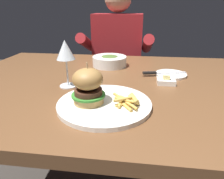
{
  "coord_description": "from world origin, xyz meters",
  "views": [
    {
      "loc": [
        0.08,
        -0.78,
        1.03
      ],
      "look_at": [
        0.0,
        -0.2,
        0.78
      ],
      "focal_mm": 32.0,
      "sensor_mm": 36.0,
      "label": 1
    }
  ],
  "objects_px": {
    "wine_glass": "(65,52)",
    "soup_bowl": "(110,61)",
    "burger_sandwich": "(88,86)",
    "bread_plate": "(171,74)",
    "table_knife": "(160,73)",
    "butter_dish": "(166,81)",
    "main_plate": "(104,104)",
    "diner_person": "(117,69)"
  },
  "relations": [
    {
      "from": "burger_sandwich",
      "to": "soup_bowl",
      "type": "height_order",
      "value": "burger_sandwich"
    },
    {
      "from": "main_plate",
      "to": "wine_glass",
      "type": "bearing_deg",
      "value": 138.59
    },
    {
      "from": "main_plate",
      "to": "table_knife",
      "type": "bearing_deg",
      "value": 58.15
    },
    {
      "from": "burger_sandwich",
      "to": "bread_plate",
      "type": "bearing_deg",
      "value": 49.14
    },
    {
      "from": "main_plate",
      "to": "butter_dish",
      "type": "distance_m",
      "value": 0.31
    },
    {
      "from": "bread_plate",
      "to": "soup_bowl",
      "type": "xyz_separation_m",
      "value": [
        -0.29,
        0.12,
        0.02
      ]
    },
    {
      "from": "table_knife",
      "to": "diner_person",
      "type": "relative_size",
      "value": 0.17
    },
    {
      "from": "burger_sandwich",
      "to": "soup_bowl",
      "type": "distance_m",
      "value": 0.46
    },
    {
      "from": "wine_glass",
      "to": "diner_person",
      "type": "relative_size",
      "value": 0.15
    },
    {
      "from": "butter_dish",
      "to": "wine_glass",
      "type": "bearing_deg",
      "value": -168.85
    },
    {
      "from": "diner_person",
      "to": "butter_dish",
      "type": "bearing_deg",
      "value": -70.14
    },
    {
      "from": "bread_plate",
      "to": "soup_bowl",
      "type": "relative_size",
      "value": 0.79
    },
    {
      "from": "main_plate",
      "to": "burger_sandwich",
      "type": "relative_size",
      "value": 2.31
    },
    {
      "from": "soup_bowl",
      "to": "diner_person",
      "type": "bearing_deg",
      "value": 91.3
    },
    {
      "from": "diner_person",
      "to": "bread_plate",
      "type": "bearing_deg",
      "value": -64.51
    },
    {
      "from": "soup_bowl",
      "to": "diner_person",
      "type": "distance_m",
      "value": 0.56
    },
    {
      "from": "bread_plate",
      "to": "burger_sandwich",
      "type": "bearing_deg",
      "value": -130.86
    },
    {
      "from": "wine_glass",
      "to": "table_knife",
      "type": "relative_size",
      "value": 0.91
    },
    {
      "from": "table_knife",
      "to": "soup_bowl",
      "type": "distance_m",
      "value": 0.28
    },
    {
      "from": "diner_person",
      "to": "table_knife",
      "type": "bearing_deg",
      "value": -68.42
    },
    {
      "from": "butter_dish",
      "to": "soup_bowl",
      "type": "distance_m",
      "value": 0.35
    },
    {
      "from": "burger_sandwich",
      "to": "butter_dish",
      "type": "bearing_deg",
      "value": 41.5
    },
    {
      "from": "wine_glass",
      "to": "butter_dish",
      "type": "xyz_separation_m",
      "value": [
        0.38,
        0.07,
        -0.12
      ]
    },
    {
      "from": "wine_glass",
      "to": "butter_dish",
      "type": "relative_size",
      "value": 2.49
    },
    {
      "from": "bread_plate",
      "to": "table_knife",
      "type": "xyz_separation_m",
      "value": [
        -0.05,
        -0.01,
        0.01
      ]
    },
    {
      "from": "wine_glass",
      "to": "soup_bowl",
      "type": "bearing_deg",
      "value": 68.72
    },
    {
      "from": "wine_glass",
      "to": "butter_dish",
      "type": "bearing_deg",
      "value": 11.15
    },
    {
      "from": "main_plate",
      "to": "bread_plate",
      "type": "bearing_deg",
      "value": 53.24
    },
    {
      "from": "bread_plate",
      "to": "table_knife",
      "type": "relative_size",
      "value": 0.71
    },
    {
      "from": "burger_sandwich",
      "to": "bread_plate",
      "type": "distance_m",
      "value": 0.45
    },
    {
      "from": "burger_sandwich",
      "to": "wine_glass",
      "type": "height_order",
      "value": "wine_glass"
    },
    {
      "from": "table_knife",
      "to": "butter_dish",
      "type": "height_order",
      "value": "butter_dish"
    },
    {
      "from": "soup_bowl",
      "to": "diner_person",
      "type": "relative_size",
      "value": 0.15
    },
    {
      "from": "bread_plate",
      "to": "diner_person",
      "type": "relative_size",
      "value": 0.12
    },
    {
      "from": "wine_glass",
      "to": "diner_person",
      "type": "height_order",
      "value": "diner_person"
    },
    {
      "from": "wine_glass",
      "to": "soup_bowl",
      "type": "distance_m",
      "value": 0.35
    },
    {
      "from": "butter_dish",
      "to": "diner_person",
      "type": "bearing_deg",
      "value": 109.86
    },
    {
      "from": "butter_dish",
      "to": "soup_bowl",
      "type": "bearing_deg",
      "value": 138.37
    },
    {
      "from": "wine_glass",
      "to": "bread_plate",
      "type": "distance_m",
      "value": 0.47
    },
    {
      "from": "main_plate",
      "to": "table_knife",
      "type": "distance_m",
      "value": 0.38
    },
    {
      "from": "butter_dish",
      "to": "bread_plate",
      "type": "bearing_deg",
      "value": 72.7
    },
    {
      "from": "burger_sandwich",
      "to": "diner_person",
      "type": "bearing_deg",
      "value": 90.68
    }
  ]
}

